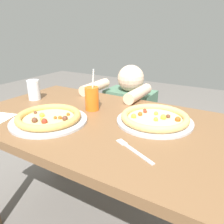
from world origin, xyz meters
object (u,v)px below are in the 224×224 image
(pizza_far, at_px, (155,118))
(water_cup_clear, at_px, (34,89))
(fork, at_px, (132,150))
(drink_cup_colored, at_px, (92,98))
(pizza_near, at_px, (49,118))
(diner_seated, at_px, (129,127))

(pizza_far, distance_m, water_cup_clear, 0.78)
(fork, bearing_deg, drink_cup_colored, 143.86)
(pizza_near, height_order, water_cup_clear, water_cup_clear)
(drink_cup_colored, relative_size, fork, 1.19)
(pizza_far, xyz_separation_m, diner_seated, (-0.39, 0.52, -0.35))
(pizza_far, bearing_deg, drink_cup_colored, -178.33)
(pizza_near, relative_size, drink_cup_colored, 1.62)
(pizza_near, xyz_separation_m, drink_cup_colored, (0.08, 0.24, 0.04))
(fork, distance_m, diner_seated, 0.96)
(pizza_near, xyz_separation_m, fork, (0.46, -0.03, -0.02))
(pizza_near, xyz_separation_m, pizza_far, (0.43, 0.25, 0.00))
(pizza_near, distance_m, pizza_far, 0.50)
(drink_cup_colored, relative_size, diner_seated, 0.24)
(pizza_near, xyz_separation_m, diner_seated, (0.05, 0.77, -0.35))
(water_cup_clear, distance_m, fork, 0.84)
(drink_cup_colored, xyz_separation_m, diner_seated, (-0.03, 0.53, -0.39))
(pizza_near, bearing_deg, diner_seated, 86.38)
(pizza_far, relative_size, diner_seated, 0.39)
(pizza_near, distance_m, water_cup_clear, 0.40)
(pizza_far, xyz_separation_m, water_cup_clear, (-0.78, -0.04, 0.04))
(pizza_far, height_order, drink_cup_colored, drink_cup_colored)
(water_cup_clear, height_order, fork, water_cup_clear)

